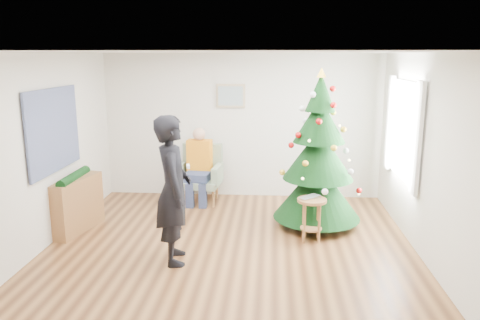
# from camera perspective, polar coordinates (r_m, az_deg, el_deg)

# --- Properties ---
(floor) EXTENTS (5.00, 5.00, 0.00)m
(floor) POSITION_cam_1_polar(r_m,az_deg,el_deg) (6.45, -1.29, -10.75)
(floor) COLOR brown
(floor) RESTS_ON ground
(ceiling) EXTENTS (5.00, 5.00, 0.00)m
(ceiling) POSITION_cam_1_polar(r_m,az_deg,el_deg) (5.92, -1.41, 13.02)
(ceiling) COLOR white
(ceiling) RESTS_ON wall_back
(wall_back) EXTENTS (5.00, 0.00, 5.00)m
(wall_back) POSITION_cam_1_polar(r_m,az_deg,el_deg) (8.50, 0.24, 4.15)
(wall_back) COLOR silver
(wall_back) RESTS_ON floor
(wall_front) EXTENTS (5.00, 0.00, 5.00)m
(wall_front) POSITION_cam_1_polar(r_m,az_deg,el_deg) (3.66, -5.05, -7.62)
(wall_front) COLOR silver
(wall_front) RESTS_ON floor
(wall_left) EXTENTS (0.00, 5.00, 5.00)m
(wall_left) POSITION_cam_1_polar(r_m,az_deg,el_deg) (6.76, -22.96, 0.88)
(wall_left) COLOR silver
(wall_left) RESTS_ON floor
(wall_right) EXTENTS (0.00, 5.00, 5.00)m
(wall_right) POSITION_cam_1_polar(r_m,az_deg,el_deg) (6.33, 21.81, 0.23)
(wall_right) COLOR silver
(wall_right) RESTS_ON floor
(window_panel) EXTENTS (0.04, 1.30, 1.40)m
(window_panel) POSITION_cam_1_polar(r_m,az_deg,el_deg) (7.23, 19.37, 3.50)
(window_panel) COLOR white
(window_panel) RESTS_ON wall_right
(curtains) EXTENTS (0.05, 1.75, 1.50)m
(curtains) POSITION_cam_1_polar(r_m,az_deg,el_deg) (7.22, 19.14, 3.51)
(curtains) COLOR white
(curtains) RESTS_ON wall_right
(christmas_tree) EXTENTS (1.32, 1.32, 2.39)m
(christmas_tree) POSITION_cam_1_polar(r_m,az_deg,el_deg) (7.09, 9.53, 0.40)
(christmas_tree) COLOR #3F2816
(christmas_tree) RESTS_ON floor
(stool) EXTENTS (0.41, 0.41, 0.61)m
(stool) POSITION_cam_1_polar(r_m,az_deg,el_deg) (6.68, 8.69, -7.17)
(stool) COLOR brown
(stool) RESTS_ON floor
(laptop) EXTENTS (0.39, 0.39, 0.03)m
(laptop) POSITION_cam_1_polar(r_m,az_deg,el_deg) (6.58, 8.78, -4.60)
(laptop) COLOR silver
(laptop) RESTS_ON stool
(armchair) EXTENTS (0.83, 0.77, 1.01)m
(armchair) POSITION_cam_1_polar(r_m,az_deg,el_deg) (8.35, -4.92, -2.57)
(armchair) COLOR gray
(armchair) RESTS_ON floor
(seated_person) EXTENTS (0.45, 0.64, 1.32)m
(seated_person) POSITION_cam_1_polar(r_m,az_deg,el_deg) (8.22, -5.07, -0.61)
(seated_person) COLOR navy
(seated_person) RESTS_ON armchair
(standing_man) EXTENTS (0.59, 0.77, 1.87)m
(standing_man) POSITION_cam_1_polar(r_m,az_deg,el_deg) (5.85, -8.14, -3.64)
(standing_man) COLOR black
(standing_man) RESTS_ON floor
(game_controller) EXTENTS (0.07, 0.13, 0.04)m
(game_controller) POSITION_cam_1_polar(r_m,az_deg,el_deg) (5.70, -6.34, -0.78)
(game_controller) COLOR white
(game_controller) RESTS_ON standing_man
(console) EXTENTS (0.49, 1.04, 0.80)m
(console) POSITION_cam_1_polar(r_m,az_deg,el_deg) (7.36, -19.35, -5.16)
(console) COLOR brown
(console) RESTS_ON floor
(garland) EXTENTS (0.14, 0.90, 0.14)m
(garland) POSITION_cam_1_polar(r_m,az_deg,el_deg) (7.25, -19.59, -1.99)
(garland) COLOR black
(garland) RESTS_ON console
(tapestry) EXTENTS (0.03, 1.50, 1.15)m
(tapestry) POSITION_cam_1_polar(r_m,az_deg,el_deg) (6.96, -21.75, 3.40)
(tapestry) COLOR black
(tapestry) RESTS_ON wall_left
(framed_picture) EXTENTS (0.52, 0.05, 0.42)m
(framed_picture) POSITION_cam_1_polar(r_m,az_deg,el_deg) (8.42, -1.15, 7.83)
(framed_picture) COLOR tan
(framed_picture) RESTS_ON wall_back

